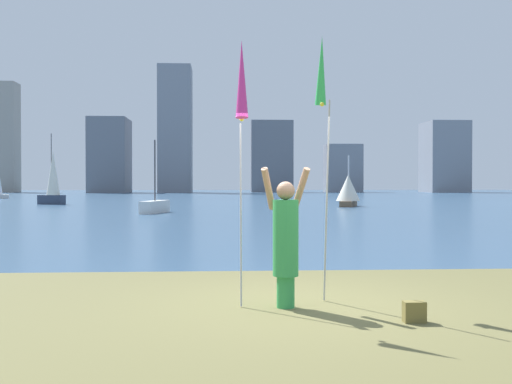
# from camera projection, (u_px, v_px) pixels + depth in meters

# --- Properties ---
(ground) EXTENTS (120.00, 138.00, 0.12)m
(ground) POSITION_uv_depth(u_px,v_px,m) (232.00, 200.00, 59.02)
(ground) COLOR brown
(person) EXTENTS (0.67, 0.50, 1.84)m
(person) POSITION_uv_depth(u_px,v_px,m) (286.00, 239.00, 7.95)
(person) COLOR green
(person) RESTS_ON ground
(kite_flag_left) EXTENTS (0.16, 0.69, 3.45)m
(kite_flag_left) POSITION_uv_depth(u_px,v_px,m) (242.00, 86.00, 7.73)
(kite_flag_left) COLOR #B2B2B7
(kite_flag_left) RESTS_ON ground
(kite_flag_right) EXTENTS (0.16, 0.82, 3.69)m
(kite_flag_right) POSITION_uv_depth(u_px,v_px,m) (322.00, 79.00, 8.59)
(kite_flag_right) COLOR #B2B2B7
(kite_flag_right) RESTS_ON ground
(bag) EXTENTS (0.25, 0.15, 0.25)m
(bag) POSITION_uv_depth(u_px,v_px,m) (414.00, 312.00, 7.12)
(bag) COLOR olive
(bag) RESTS_ON ground
(sailboat_2) EXTENTS (1.38, 2.94, 3.88)m
(sailboat_2) POSITION_uv_depth(u_px,v_px,m) (155.00, 206.00, 32.40)
(sailboat_2) COLOR silver
(sailboat_2) RESTS_ON ground
(sailboat_3) EXTENTS (2.08, 1.36, 5.23)m
(sailboat_3) POSITION_uv_depth(u_px,v_px,m) (53.00, 180.00, 44.97)
(sailboat_3) COLOR #333D51
(sailboat_3) RESTS_ON ground
(sailboat_4) EXTENTS (2.04, 3.28, 3.45)m
(sailboat_4) POSITION_uv_depth(u_px,v_px,m) (348.00, 191.00, 41.01)
(sailboat_4) COLOR brown
(sailboat_4) RESTS_ON ground
(skyline_tower_0) EXTENTS (3.56, 3.75, 17.85)m
(skyline_tower_0) POSITION_uv_depth(u_px,v_px,m) (6.00, 137.00, 99.29)
(skyline_tower_0) COLOR gray
(skyline_tower_0) RESTS_ON ground
(skyline_tower_1) EXTENTS (5.78, 7.86, 11.58)m
(skyline_tower_1) POSITION_uv_depth(u_px,v_px,m) (110.00, 156.00, 95.36)
(skyline_tower_1) COLOR slate
(skyline_tower_1) RESTS_ON ground
(skyline_tower_2) EXTENTS (5.14, 6.29, 19.85)m
(skyline_tower_2) POSITION_uv_depth(u_px,v_px,m) (175.00, 130.00, 96.57)
(skyline_tower_2) COLOR gray
(skyline_tower_2) RESTS_ON ground
(skyline_tower_3) EXTENTS (6.84, 3.19, 11.72)m
(skyline_tower_3) POSITION_uv_depth(u_px,v_px,m) (272.00, 156.00, 100.10)
(skyline_tower_3) COLOR slate
(skyline_tower_3) RESTS_ON ground
(skyline_tower_4) EXTENTS (5.96, 3.57, 7.81)m
(skyline_tower_4) POSITION_uv_depth(u_px,v_px,m) (343.00, 168.00, 99.59)
(skyline_tower_4) COLOR gray
(skyline_tower_4) RESTS_ON ground
(skyline_tower_5) EXTENTS (6.34, 6.90, 11.40)m
(skyline_tower_5) POSITION_uv_depth(u_px,v_px,m) (444.00, 157.00, 99.05)
(skyline_tower_5) COLOR gray
(skyline_tower_5) RESTS_ON ground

